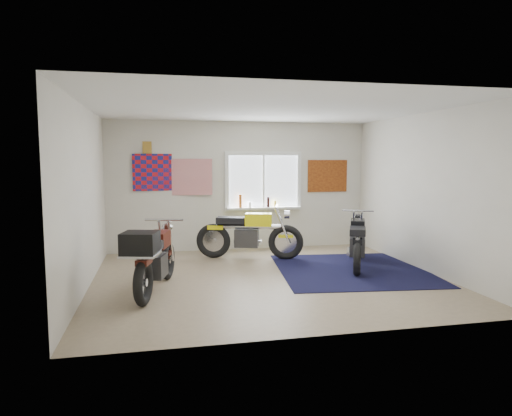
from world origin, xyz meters
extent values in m
plane|color=#9E896B|center=(0.00, 0.00, 0.00)|extent=(5.50, 5.50, 0.00)
plane|color=white|center=(0.00, 0.00, 2.70)|extent=(5.50, 5.50, 0.00)
plane|color=silver|center=(0.00, 2.50, 1.35)|extent=(5.50, 0.00, 5.50)
plane|color=silver|center=(0.00, -2.50, 1.35)|extent=(5.50, 0.00, 5.50)
plane|color=silver|center=(-2.75, 0.00, 1.35)|extent=(0.00, 5.00, 5.00)
plane|color=silver|center=(2.75, 0.00, 1.35)|extent=(0.00, 5.00, 5.00)
cube|color=black|center=(1.55, 0.21, 0.01)|extent=(2.78, 2.87, 0.01)
cube|color=white|center=(0.50, 2.48, 1.45)|extent=(1.50, 0.02, 1.10)
cube|color=white|center=(0.50, 2.47, 2.04)|extent=(1.66, 0.06, 0.08)
cube|color=white|center=(0.50, 2.47, 0.86)|extent=(1.66, 0.06, 0.08)
cube|color=white|center=(-0.29, 2.47, 1.45)|extent=(0.08, 0.06, 1.10)
cube|color=white|center=(1.29, 2.47, 1.45)|extent=(0.08, 0.06, 1.10)
cube|color=white|center=(0.50, 2.47, 1.45)|extent=(0.04, 0.06, 1.10)
cube|color=white|center=(0.50, 2.41, 0.88)|extent=(1.60, 0.16, 0.04)
cylinder|color=#954815|center=(-0.01, 2.40, 1.04)|extent=(0.07, 0.07, 0.28)
cylinder|color=silver|center=(0.19, 2.40, 0.96)|extent=(0.06, 0.06, 0.12)
cylinder|color=black|center=(0.59, 2.40, 1.01)|extent=(0.06, 0.06, 0.22)
cylinder|color=yellow|center=(0.74, 2.40, 0.97)|extent=(0.05, 0.05, 0.14)
plane|color=red|center=(-1.70, 2.48, 1.65)|extent=(1.00, 0.07, 1.00)
plane|color=red|center=(-1.05, 2.46, 1.55)|extent=(0.90, 0.09, 0.90)
cube|color=olive|center=(-1.90, 2.48, 2.15)|extent=(0.18, 0.02, 0.24)
cube|color=#A54C14|center=(1.95, 2.48, 1.55)|extent=(0.90, 0.03, 0.70)
torus|color=black|center=(0.67, 1.28, 0.33)|extent=(0.68, 0.33, 0.67)
torus|color=black|center=(-0.67, 1.72, 0.33)|extent=(0.68, 0.33, 0.67)
cylinder|color=silver|center=(0.67, 1.28, 0.33)|extent=(0.14, 0.13, 0.11)
cylinder|color=silver|center=(-0.67, 1.72, 0.33)|extent=(0.14, 0.13, 0.11)
cylinder|color=silver|center=(0.00, 1.50, 0.62)|extent=(1.23, 0.48, 0.09)
cube|color=#2D2D2F|center=(-0.05, 1.52, 0.40)|extent=(0.52, 0.41, 0.34)
cylinder|color=silver|center=(0.00, 1.67, 0.30)|extent=(0.55, 0.24, 0.07)
cube|color=#F6EC0C|center=(0.17, 1.44, 0.76)|extent=(0.56, 0.40, 0.24)
cube|color=black|center=(-0.34, 1.61, 0.74)|extent=(0.61, 0.44, 0.12)
cube|color=#F6EC0C|center=(-0.62, 1.70, 0.60)|extent=(0.34, 0.25, 0.08)
cube|color=#F6EC0C|center=(0.67, 1.28, 0.45)|extent=(0.31, 0.22, 0.05)
cylinder|color=silver|center=(0.49, 1.34, 1.03)|extent=(0.23, 0.60, 0.04)
cylinder|color=silver|center=(0.69, 1.28, 0.86)|extent=(0.15, 0.18, 0.16)
torus|color=black|center=(2.02, 1.04, 0.29)|extent=(0.36, 0.59, 0.59)
torus|color=black|center=(1.48, -0.16, 0.29)|extent=(0.36, 0.59, 0.59)
cylinder|color=silver|center=(2.02, 1.04, 0.29)|extent=(0.13, 0.13, 0.10)
cylinder|color=silver|center=(1.48, -0.16, 0.29)|extent=(0.13, 0.13, 0.10)
cylinder|color=silver|center=(1.75, 0.44, 0.58)|extent=(0.57, 1.11, 0.08)
cube|color=#2D2D2F|center=(1.73, 0.40, 0.37)|extent=(0.41, 0.49, 0.32)
cylinder|color=silver|center=(1.59, 0.46, 0.28)|extent=(0.28, 0.50, 0.07)
cube|color=black|center=(1.82, 0.59, 0.71)|extent=(0.42, 0.53, 0.22)
cube|color=black|center=(1.61, 0.14, 0.69)|extent=(0.45, 0.58, 0.11)
cube|color=black|center=(1.50, -0.11, 0.56)|extent=(0.25, 0.32, 0.07)
cube|color=black|center=(2.02, 1.04, 0.40)|extent=(0.23, 0.29, 0.05)
cylinder|color=silver|center=(1.95, 0.88, 0.96)|extent=(0.54, 0.27, 0.03)
cylinder|color=silver|center=(2.03, 1.05, 0.81)|extent=(0.18, 0.15, 0.15)
torus|color=black|center=(-1.58, 0.28, 0.31)|extent=(0.28, 0.63, 0.62)
torus|color=black|center=(-1.92, -1.02, 0.31)|extent=(0.28, 0.63, 0.62)
cylinder|color=silver|center=(-1.58, 0.28, 0.31)|extent=(0.12, 0.13, 0.11)
cylinder|color=silver|center=(-1.92, -1.02, 0.31)|extent=(0.12, 0.13, 0.11)
cylinder|color=silver|center=(-1.75, -0.37, 0.59)|extent=(0.38, 1.19, 0.09)
cube|color=#2D2D2F|center=(-1.76, -0.42, 0.38)|extent=(0.37, 0.48, 0.33)
cylinder|color=silver|center=(-1.91, -0.38, 0.29)|extent=(0.20, 0.53, 0.07)
cube|color=#45120B|center=(-1.71, -0.20, 0.73)|extent=(0.36, 0.53, 0.23)
cube|color=black|center=(-1.83, -0.69, 0.71)|extent=(0.39, 0.58, 0.12)
cube|color=#45120B|center=(-1.91, -0.97, 0.58)|extent=(0.22, 0.32, 0.08)
cube|color=#45120B|center=(-1.58, 0.28, 0.42)|extent=(0.20, 0.29, 0.05)
cylinder|color=silver|center=(-1.63, 0.11, 0.98)|extent=(0.58, 0.18, 0.03)
cylinder|color=silver|center=(-1.58, 0.30, 0.82)|extent=(0.17, 0.13, 0.15)
cube|color=black|center=(-1.94, -1.11, 0.84)|extent=(0.52, 0.50, 0.29)
camera|label=1|loc=(-1.70, -7.01, 1.90)|focal=32.00mm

